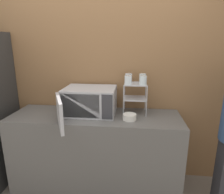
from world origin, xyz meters
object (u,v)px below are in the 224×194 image
(bowl, at_px, (130,117))
(dish_rack, at_px, (135,92))
(glass_front_right, at_px, (143,80))
(glass_back_right, at_px, (143,78))
(microwave, at_px, (89,101))
(glass_back_left, at_px, (129,78))
(glass_front_left, at_px, (128,80))

(bowl, bearing_deg, dish_rack, 77.02)
(dish_rack, xyz_separation_m, glass_front_right, (0.08, -0.07, 0.15))
(glass_back_right, bearing_deg, microwave, -165.02)
(glass_front_right, relative_size, glass_back_left, 1.00)
(glass_front_left, height_order, glass_back_left, same)
(glass_front_right, bearing_deg, glass_back_right, 90.02)
(glass_back_left, bearing_deg, glass_back_right, -1.72)
(glass_front_left, bearing_deg, glass_back_left, 89.55)
(dish_rack, xyz_separation_m, glass_back_right, (0.08, 0.07, 0.15))
(microwave, height_order, glass_front_right, glass_front_right)
(glass_front_right, bearing_deg, bowl, -130.02)
(glass_back_right, bearing_deg, glass_front_right, -89.98)
(glass_front_right, height_order, glass_back_left, same)
(glass_front_left, distance_m, bowl, 0.40)
(glass_front_left, relative_size, glass_back_right, 1.00)
(dish_rack, bearing_deg, bowl, -102.98)
(dish_rack, xyz_separation_m, glass_front_left, (-0.08, -0.07, 0.15))
(glass_front_right, bearing_deg, glass_back_left, 138.17)
(dish_rack, bearing_deg, glass_front_left, -139.13)
(glass_back_right, bearing_deg, glass_back_left, 178.28)
(glass_front_left, bearing_deg, microwave, -176.87)
(microwave, distance_m, dish_rack, 0.54)
(microwave, height_order, dish_rack, dish_rack)
(glass_front_right, distance_m, bowl, 0.42)
(glass_back_left, bearing_deg, bowl, -84.96)
(glass_back_right, xyz_separation_m, bowl, (-0.13, -0.30, -0.37))
(glass_back_right, bearing_deg, bowl, -114.16)
(glass_front_left, relative_size, glass_front_right, 1.00)
(microwave, bearing_deg, dish_rack, 10.31)
(dish_rack, relative_size, glass_front_right, 3.51)
(glass_back_left, xyz_separation_m, bowl, (0.03, -0.30, -0.37))
(microwave, distance_m, glass_back_right, 0.67)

